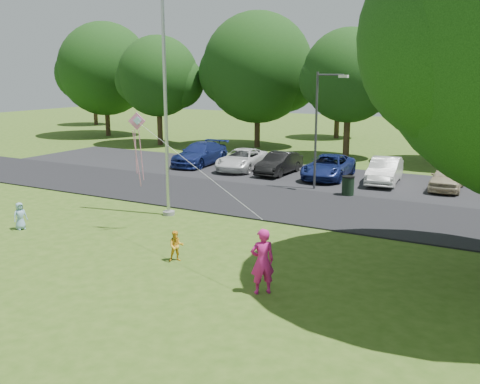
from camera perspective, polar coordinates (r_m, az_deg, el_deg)
The scene contains 13 objects.
ground at distance 16.74m, azimuth -7.99°, elevation -7.84°, with size 120.00×120.00×0.00m, color #345516.
park_road at distance 24.22m, azimuth 4.75°, elevation -1.24°, with size 60.00×6.00×0.06m, color black.
parking_strip at distance 30.14m, azimuth 9.78°, elevation 1.38°, with size 42.00×7.00×0.06m, color black.
flagpole at distance 21.86m, azimuth -7.92°, elevation 8.18°, with size 0.50×0.50×10.00m.
street_lamp at distance 26.74m, azimuth 8.58°, elevation 7.56°, with size 1.65×0.36×5.86m.
trash_can at distance 26.13m, azimuth 11.44°, elevation 0.62°, with size 0.62×0.62×0.98m.
tree_row at distance 37.59m, azimuth 16.91°, elevation 11.95°, with size 64.35×11.94×10.88m.
horizon_trees at distance 46.74m, azimuth 22.33°, elevation 9.86°, with size 77.46×7.20×7.02m.
parked_cars at distance 30.44m, azimuth 7.86°, elevation 2.87°, with size 19.89×5.12×1.41m.
woman at distance 14.37m, azimuth 2.40°, elevation -7.39°, with size 0.66×0.43×1.81m, color #D21C80.
child_yellow at distance 16.98m, azimuth -6.82°, elevation -5.74°, with size 0.48×0.37×0.99m, color yellow.
child_blue at distance 21.84m, azimuth -22.41°, elevation -2.38°, with size 0.51×0.33×1.04m, color #8AB5D4.
kite at distance 19.55m, azimuth -10.68°, elevation 6.07°, with size 6.83×3.26×2.76m.
Camera 1 is at (9.46, -12.52, 5.83)m, focal length 40.00 mm.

